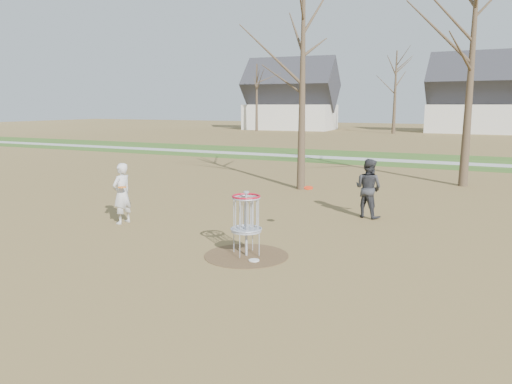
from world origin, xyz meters
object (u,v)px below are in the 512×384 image
player_standing (122,193)px  disc_grounded (254,260)px  disc_golf_basket (246,214)px  player_throwing (368,188)px

player_standing → disc_grounded: 4.94m
disc_golf_basket → player_standing: bearing=164.8°
player_standing → disc_grounded: (4.66, -1.45, -0.80)m
player_standing → disc_grounded: player_standing is taller
player_throwing → disc_grounded: size_ratio=7.61×
player_standing → disc_grounded: size_ratio=7.44×
disc_grounded → player_standing: bearing=162.7°
player_throwing → disc_grounded: 5.25m
disc_grounded → disc_golf_basket: size_ratio=0.16×
disc_grounded → disc_golf_basket: 0.99m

